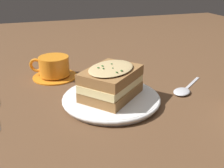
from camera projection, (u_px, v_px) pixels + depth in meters
ground_plane at (108, 97)px, 0.68m from camera, size 2.40×2.40×0.00m
dinner_plate at (112, 98)px, 0.66m from camera, size 0.25×0.25×0.02m
sandwich at (112, 82)px, 0.64m from camera, size 0.18×0.18×0.08m
teacup_with_saucer at (54, 68)px, 0.80m from camera, size 0.14×0.14×0.07m
spoon at (183, 91)px, 0.71m from camera, size 0.12×0.15×0.01m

